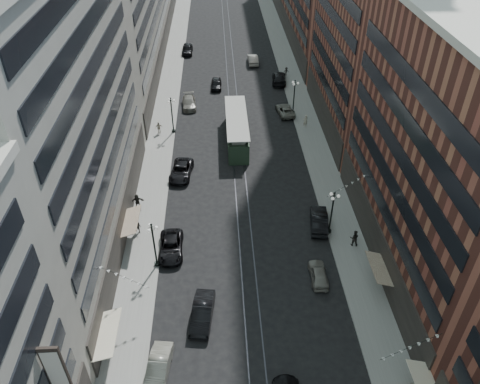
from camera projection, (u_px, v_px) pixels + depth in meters
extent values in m
plane|color=black|center=(235.00, 115.00, 73.37)|extent=(220.00, 220.00, 0.00)
cube|color=gray|center=(169.00, 89.00, 80.84)|extent=(4.00, 180.00, 0.15)
cube|color=gray|center=(295.00, 86.00, 81.73)|extent=(4.00, 180.00, 0.15)
cube|color=#2D2D33|center=(228.00, 88.00, 81.30)|extent=(0.12, 180.00, 0.02)
cube|color=#2D2D33|center=(236.00, 88.00, 81.35)|extent=(0.12, 180.00, 0.02)
cube|color=gray|center=(60.00, 122.00, 42.74)|extent=(8.00, 36.00, 28.00)
cube|color=brown|center=(440.00, 160.00, 41.35)|extent=(8.00, 30.00, 24.00)
cylinder|color=black|center=(157.00, 264.00, 47.36)|extent=(0.56, 0.56, 0.30)
cylinder|color=black|center=(154.00, 246.00, 45.88)|extent=(0.18, 0.18, 5.20)
sphere|color=black|center=(151.00, 225.00, 44.18)|extent=(0.24, 0.24, 0.24)
sphere|color=white|center=(156.00, 228.00, 44.44)|extent=(0.36, 0.36, 0.36)
sphere|color=white|center=(150.00, 225.00, 44.73)|extent=(0.36, 0.36, 0.36)
sphere|color=white|center=(149.00, 231.00, 44.11)|extent=(0.36, 0.36, 0.36)
cylinder|color=black|center=(174.00, 131.00, 68.84)|extent=(0.56, 0.56, 0.30)
cylinder|color=black|center=(172.00, 116.00, 67.36)|extent=(0.18, 0.18, 5.20)
sphere|color=black|center=(170.00, 98.00, 65.67)|extent=(0.24, 0.24, 0.24)
sphere|color=white|center=(174.00, 101.00, 65.93)|extent=(0.36, 0.36, 0.36)
sphere|color=white|center=(169.00, 100.00, 66.21)|extent=(0.36, 0.36, 0.36)
sphere|color=white|center=(169.00, 102.00, 65.59)|extent=(0.36, 0.36, 0.36)
cylinder|color=black|center=(329.00, 231.00, 51.29)|extent=(0.56, 0.56, 0.30)
cylinder|color=black|center=(331.00, 214.00, 49.81)|extent=(0.18, 0.18, 5.20)
sphere|color=black|center=(335.00, 193.00, 48.12)|extent=(0.24, 0.24, 0.24)
sphere|color=white|center=(338.00, 196.00, 48.38)|extent=(0.36, 0.36, 0.36)
sphere|color=white|center=(331.00, 194.00, 48.66)|extent=(0.36, 0.36, 0.36)
sphere|color=white|center=(333.00, 199.00, 48.04)|extent=(0.36, 0.36, 0.36)
cylinder|color=black|center=(293.00, 112.00, 73.57)|extent=(0.56, 0.56, 0.30)
cylinder|color=black|center=(294.00, 98.00, 72.09)|extent=(0.18, 0.18, 5.20)
sphere|color=black|center=(295.00, 81.00, 70.40)|extent=(0.24, 0.24, 0.24)
sphere|color=white|center=(298.00, 83.00, 70.66)|extent=(0.36, 0.36, 0.36)
sphere|color=white|center=(293.00, 82.00, 70.94)|extent=(0.36, 0.36, 0.36)
sphere|color=white|center=(294.00, 84.00, 70.32)|extent=(0.36, 0.36, 0.36)
cube|color=#243927|center=(237.00, 131.00, 66.50)|extent=(2.75, 13.18, 2.86)
cube|color=gray|center=(237.00, 120.00, 65.44)|extent=(1.76, 12.09, 0.66)
cube|color=gray|center=(237.00, 117.00, 65.17)|extent=(2.97, 13.40, 0.16)
cylinder|color=black|center=(238.00, 156.00, 63.20)|extent=(2.53, 0.77, 0.77)
cylinder|color=black|center=(235.00, 121.00, 71.07)|extent=(2.53, 0.77, 0.77)
imported|color=gray|center=(158.00, 368.00, 37.56)|extent=(2.19, 4.78, 1.52)
imported|color=black|center=(171.00, 247.00, 48.70)|extent=(2.56, 5.33, 1.47)
imported|color=gray|center=(319.00, 274.00, 45.73)|extent=(1.71, 4.08, 1.38)
imported|color=black|center=(202.00, 313.00, 41.81)|extent=(2.39, 5.22, 1.66)
imported|color=black|center=(137.00, 227.00, 50.78)|extent=(0.94, 0.66, 1.75)
imported|color=black|center=(181.00, 171.00, 59.78)|extent=(3.23, 5.81, 1.54)
imported|color=slate|center=(189.00, 102.00, 75.24)|extent=(2.48, 5.34, 1.51)
imported|color=black|center=(187.00, 49.00, 93.92)|extent=(2.17, 5.20, 1.76)
imported|color=black|center=(319.00, 220.00, 51.91)|extent=(2.50, 5.36, 1.70)
imported|color=slate|center=(285.00, 110.00, 73.23)|extent=(2.93, 5.23, 1.38)
imported|color=black|center=(279.00, 78.00, 82.69)|extent=(3.03, 6.11, 1.71)
imported|color=black|center=(216.00, 84.00, 80.91)|extent=(1.94, 4.49, 1.51)
imported|color=gray|center=(253.00, 60.00, 89.61)|extent=(1.86, 5.13, 1.68)
imported|color=black|center=(137.00, 201.00, 54.45)|extent=(1.64, 0.69, 1.71)
imported|color=#A89E8B|center=(159.00, 128.00, 68.12)|extent=(1.12, 0.68, 1.78)
imported|color=black|center=(354.00, 238.00, 49.22)|extent=(1.02, 0.70, 1.93)
imported|color=beige|center=(306.00, 121.00, 69.65)|extent=(0.72, 0.52, 1.86)
imported|color=black|center=(286.00, 71.00, 84.90)|extent=(1.01, 0.47, 1.52)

